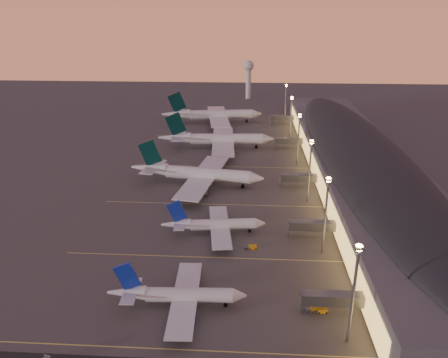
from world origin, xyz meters
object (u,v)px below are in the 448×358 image
(airliner_wide_near, at_px, (196,174))
(airliner_wide_far, at_px, (212,115))
(airliner_narrow_north, at_px, (214,225))
(radar_tower, at_px, (249,73))
(airliner_narrow_south, at_px, (177,295))
(baggage_tug_a, at_px, (320,310))
(airliner_wide_mid, at_px, (217,139))
(baggage_tug_c, at_px, (251,247))
(baggage_tug_b, at_px, (313,309))

(airliner_wide_near, relative_size, airliner_wide_far, 0.89)
(airliner_narrow_north, height_order, radar_tower, radar_tower)
(airliner_narrow_north, relative_size, airliner_wide_far, 0.53)
(airliner_narrow_south, distance_m, airliner_wide_far, 198.44)
(airliner_wide_near, distance_m, baggage_tug_a, 95.55)
(airliner_narrow_south, xyz_separation_m, airliner_wide_near, (-5.36, 85.34, 1.64))
(airliner_narrow_north, xyz_separation_m, airliner_wide_mid, (-6.75, 99.57, 1.97))
(airliner_wide_far, bearing_deg, baggage_tug_a, -84.97)
(airliner_narrow_south, bearing_deg, airliner_narrow_north, 78.94)
(airliner_wide_mid, distance_m, baggage_tug_c, 111.07)
(airliner_narrow_south, xyz_separation_m, baggage_tug_b, (35.12, 0.10, -2.79))
(airliner_wide_mid, relative_size, baggage_tug_b, 14.66)
(baggage_tug_a, height_order, baggage_tug_b, baggage_tug_b)
(baggage_tug_a, relative_size, baggage_tug_c, 0.94)
(baggage_tug_c, bearing_deg, airliner_wide_near, 104.18)
(baggage_tug_b, bearing_deg, airliner_narrow_north, 108.22)
(radar_tower, bearing_deg, airliner_narrow_north, -92.16)
(airliner_narrow_north, distance_m, baggage_tug_b, 49.46)
(airliner_narrow_south, distance_m, airliner_narrow_north, 40.62)
(baggage_tug_c, bearing_deg, airliner_wide_mid, 90.36)
(airliner_narrow_south, height_order, baggage_tug_a, airliner_narrow_south)
(airliner_wide_far, distance_m, baggage_tug_a, 203.57)
(airliner_wide_near, xyz_separation_m, baggage_tug_b, (40.48, -85.24, -4.43))
(baggage_tug_a, bearing_deg, radar_tower, 88.88)
(airliner_wide_near, height_order, baggage_tug_b, airliner_wide_near)
(airliner_narrow_south, height_order, airliner_wide_far, airliner_wide_far)
(airliner_wide_near, height_order, airliner_wide_mid, airliner_wide_mid)
(airliner_narrow_north, distance_m, airliner_wide_far, 158.77)
(airliner_wide_far, bearing_deg, radar_tower, 67.87)
(airliner_narrow_north, height_order, airliner_wide_near, airliner_wide_near)
(airliner_wide_near, height_order, baggage_tug_c, airliner_wide_near)
(airliner_wide_far, relative_size, baggage_tug_b, 15.58)
(airliner_wide_far, bearing_deg, baggage_tug_c, -88.56)
(airliner_narrow_south, distance_m, airliner_wide_near, 85.52)
(baggage_tug_c, bearing_deg, radar_tower, 80.95)
(baggage_tug_b, bearing_deg, baggage_tug_c, 100.25)
(airliner_narrow_south, bearing_deg, baggage_tug_b, -2.10)
(airliner_wide_mid, distance_m, baggage_tug_a, 144.96)
(baggage_tug_c, bearing_deg, airliner_wide_far, 89.30)
(airliner_narrow_north, height_order, baggage_tug_b, airliner_narrow_north)
(radar_tower, bearing_deg, airliner_wide_far, -104.45)
(airliner_wide_mid, height_order, radar_tower, radar_tower)
(radar_tower, bearing_deg, airliner_narrow_south, -93.09)
(airliner_narrow_south, relative_size, baggage_tug_a, 9.34)
(airliner_wide_mid, bearing_deg, airliner_narrow_south, -93.36)
(baggage_tug_b, bearing_deg, airliner_wide_mid, 86.71)
(baggage_tug_b, bearing_deg, radar_tower, 76.24)
(airliner_narrow_north, xyz_separation_m, radar_tower, (9.40, 249.18, 18.55))
(radar_tower, distance_m, baggage_tug_c, 259.74)
(airliner_wide_far, relative_size, radar_tower, 2.10)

